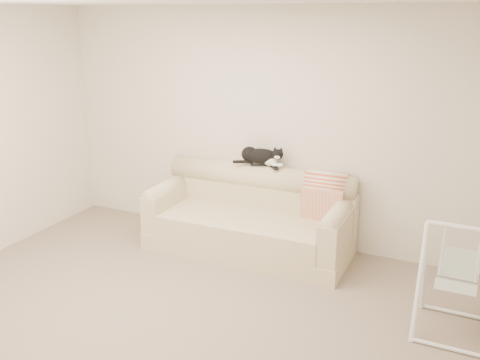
# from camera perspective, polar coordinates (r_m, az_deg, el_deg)

# --- Properties ---
(ground_plane) EXTENTS (5.00, 5.00, 0.00)m
(ground_plane) POSITION_cam_1_polar(r_m,az_deg,el_deg) (4.75, -6.92, -14.58)
(ground_plane) COLOR #796956
(ground_plane) RESTS_ON ground
(room_shell) EXTENTS (5.04, 4.04, 2.60)m
(room_shell) POSITION_cam_1_polar(r_m,az_deg,el_deg) (4.16, -7.68, 3.60)
(room_shell) COLOR beige
(room_shell) RESTS_ON ground
(sofa) EXTENTS (2.20, 0.93, 0.90)m
(sofa) POSITION_cam_1_polar(r_m,az_deg,el_deg) (5.88, 1.18, -4.15)
(sofa) COLOR beige
(sofa) RESTS_ON ground
(remote_a) EXTENTS (0.19, 0.11, 0.03)m
(remote_a) POSITION_cam_1_polar(r_m,az_deg,el_deg) (5.91, 2.01, 1.68)
(remote_a) COLOR black
(remote_a) RESTS_ON sofa
(remote_b) EXTENTS (0.15, 0.16, 0.02)m
(remote_b) POSITION_cam_1_polar(r_m,az_deg,el_deg) (5.82, 3.64, 1.38)
(remote_b) COLOR black
(remote_b) RESTS_ON sofa
(tuxedo_cat) EXTENTS (0.57, 0.27, 0.22)m
(tuxedo_cat) POSITION_cam_1_polar(r_m,az_deg,el_deg) (5.89, 2.26, 2.57)
(tuxedo_cat) COLOR black
(tuxedo_cat) RESTS_ON sofa
(throw_blanket) EXTENTS (0.44, 0.38, 0.58)m
(throw_blanket) POSITION_cam_1_polar(r_m,az_deg,el_deg) (5.72, 9.18, -1.02)
(throw_blanket) COLOR #C94623
(throw_blanket) RESTS_ON sofa
(baby_swing) EXTENTS (0.58, 0.62, 0.95)m
(baby_swing) POSITION_cam_1_polar(r_m,az_deg,el_deg) (4.68, 22.13, -9.80)
(baby_swing) COLOR white
(baby_swing) RESTS_ON ground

